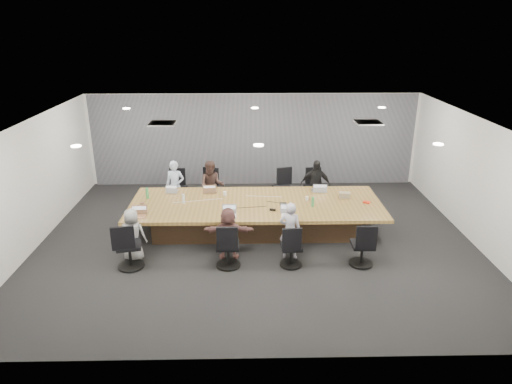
{
  "coord_description": "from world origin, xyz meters",
  "views": [
    {
      "loc": [
        -0.21,
        -9.6,
        4.85
      ],
      "look_at": [
        0.0,
        0.4,
        1.05
      ],
      "focal_mm": 32.0,
      "sensor_mm": 36.0,
      "label": 1
    }
  ],
  "objects_px": {
    "bottle_green_left": "(147,193)",
    "person_1": "(212,186)",
    "chair_4": "(129,249)",
    "laptop_5": "(229,216)",
    "person_3": "(315,185)",
    "person_6": "(290,231)",
    "person_0": "(175,186)",
    "person_5": "(228,233)",
    "laptop_3": "(318,190)",
    "chair_3": "(313,191)",
    "bottle_green_right": "(313,202)",
    "laptop_1": "(210,191)",
    "person_4": "(133,235)",
    "chair_1": "(213,191)",
    "chair_7": "(362,248)",
    "laptop_4": "(138,217)",
    "laptop_6": "(288,215)",
    "chair_6": "(291,250)",
    "bottle_clear": "(183,199)",
    "conference_table": "(256,216)",
    "chair_2": "(282,190)",
    "snack_packet": "(367,202)",
    "chair_5": "(228,249)",
    "stapler": "(273,210)",
    "laptop_0": "(172,191)",
    "canvas_bag": "(345,195)",
    "mug_brown": "(142,205)",
    "chair_0": "(178,191)"
  },
  "relations": [
    {
      "from": "laptop_3",
      "to": "laptop_5",
      "type": "height_order",
      "value": "same"
    },
    {
      "from": "chair_5",
      "to": "laptop_3",
      "type": "relative_size",
      "value": 2.25
    },
    {
      "from": "chair_6",
      "to": "person_0",
      "type": "relative_size",
      "value": 0.53
    },
    {
      "from": "laptop_6",
      "to": "conference_table",
      "type": "bearing_deg",
      "value": 136.77
    },
    {
      "from": "person_3",
      "to": "bottle_green_left",
      "type": "height_order",
      "value": "person_3"
    },
    {
      "from": "laptop_3",
      "to": "laptop_4",
      "type": "xyz_separation_m",
      "value": [
        -4.26,
        -1.6,
        0.0
      ]
    },
    {
      "from": "person_5",
      "to": "laptop_6",
      "type": "distance_m",
      "value": 1.43
    },
    {
      "from": "person_0",
      "to": "laptop_6",
      "type": "xyz_separation_m",
      "value": [
        2.83,
        -2.15,
        0.06
      ]
    },
    {
      "from": "person_3",
      "to": "laptop_3",
      "type": "xyz_separation_m",
      "value": [
        0.0,
        -0.55,
        0.06
      ]
    },
    {
      "from": "chair_5",
      "to": "person_0",
      "type": "xyz_separation_m",
      "value": [
        -1.51,
        3.05,
        0.29
      ]
    },
    {
      "from": "laptop_5",
      "to": "canvas_bag",
      "type": "height_order",
      "value": "canvas_bag"
    },
    {
      "from": "laptop_3",
      "to": "bottle_green_right",
      "type": "bearing_deg",
      "value": 78.09
    },
    {
      "from": "chair_1",
      "to": "chair_5",
      "type": "distance_m",
      "value": 3.44
    },
    {
      "from": "bottle_green_left",
      "to": "laptop_1",
      "type": "bearing_deg",
      "value": 17.2
    },
    {
      "from": "person_4",
      "to": "person_6",
      "type": "relative_size",
      "value": 0.9
    },
    {
      "from": "chair_7",
      "to": "laptop_4",
      "type": "distance_m",
      "value": 4.92
    },
    {
      "from": "person_5",
      "to": "bottle_clear",
      "type": "bearing_deg",
      "value": -49.24
    },
    {
      "from": "laptop_6",
      "to": "person_5",
      "type": "bearing_deg",
      "value": -151.67
    },
    {
      "from": "chair_3",
      "to": "person_4",
      "type": "height_order",
      "value": "person_4"
    },
    {
      "from": "chair_6",
      "to": "bottle_clear",
      "type": "xyz_separation_m",
      "value": [
        -2.42,
        1.7,
        0.49
      ]
    },
    {
      "from": "chair_1",
      "to": "mug_brown",
      "type": "relative_size",
      "value": 7.08
    },
    {
      "from": "chair_4",
      "to": "person_4",
      "type": "height_order",
      "value": "person_4"
    },
    {
      "from": "conference_table",
      "to": "chair_2",
      "type": "height_order",
      "value": "chair_2"
    },
    {
      "from": "chair_6",
      "to": "person_6",
      "type": "bearing_deg",
      "value": 85.57
    },
    {
      "from": "person_5",
      "to": "person_6",
      "type": "xyz_separation_m",
      "value": [
        1.31,
        0.0,
        0.06
      ]
    },
    {
      "from": "conference_table",
      "to": "chair_5",
      "type": "height_order",
      "value": "chair_5"
    },
    {
      "from": "chair_5",
      "to": "person_4",
      "type": "bearing_deg",
      "value": 170.26
    },
    {
      "from": "chair_7",
      "to": "person_3",
      "type": "relative_size",
      "value": 0.57
    },
    {
      "from": "laptop_1",
      "to": "stapler",
      "type": "bearing_deg",
      "value": 136.57
    },
    {
      "from": "chair_4",
      "to": "laptop_5",
      "type": "relative_size",
      "value": 2.68
    },
    {
      "from": "chair_4",
      "to": "chair_3",
      "type": "bearing_deg",
      "value": 27.2
    },
    {
      "from": "laptop_4",
      "to": "chair_3",
      "type": "bearing_deg",
      "value": 25.71
    },
    {
      "from": "chair_0",
      "to": "person_3",
      "type": "xyz_separation_m",
      "value": [
        3.75,
        -0.35,
        0.29
      ]
    },
    {
      "from": "laptop_0",
      "to": "laptop_1",
      "type": "distance_m",
      "value": 0.98
    },
    {
      "from": "laptop_1",
      "to": "person_4",
      "type": "distance_m",
      "value": 2.62
    },
    {
      "from": "person_3",
      "to": "snack_packet",
      "type": "xyz_separation_m",
      "value": [
        1.03,
        -1.42,
        0.07
      ]
    },
    {
      "from": "person_0",
      "to": "chair_5",
      "type": "bearing_deg",
      "value": -58.75
    },
    {
      "from": "laptop_3",
      "to": "laptop_5",
      "type": "distance_m",
      "value": 2.75
    },
    {
      "from": "person_3",
      "to": "person_6",
      "type": "relative_size",
      "value": 1.08
    },
    {
      "from": "person_0",
      "to": "person_3",
      "type": "bearing_deg",
      "value": 4.88
    },
    {
      "from": "laptop_3",
      "to": "snack_packet",
      "type": "height_order",
      "value": "snack_packet"
    },
    {
      "from": "person_0",
      "to": "bottle_green_right",
      "type": "bearing_deg",
      "value": -20.18
    },
    {
      "from": "person_1",
      "to": "person_6",
      "type": "bearing_deg",
      "value": -53.39
    },
    {
      "from": "laptop_6",
      "to": "chair_4",
      "type": "bearing_deg",
      "value": -159.32
    },
    {
      "from": "chair_1",
      "to": "chair_6",
      "type": "xyz_separation_m",
      "value": [
        1.85,
        -3.4,
        -0.05
      ]
    },
    {
      "from": "bottle_green_left",
      "to": "person_1",
      "type": "bearing_deg",
      "value": 34.06
    },
    {
      "from": "person_6",
      "to": "conference_table",
      "type": "bearing_deg",
      "value": -49.41
    },
    {
      "from": "person_6",
      "to": "person_5",
      "type": "bearing_deg",
      "value": 13.2
    },
    {
      "from": "laptop_3",
      "to": "bottle_green_right",
      "type": "xyz_separation_m",
      "value": [
        -0.3,
        -1.06,
        0.11
      ]
    },
    {
      "from": "chair_1",
      "to": "person_1",
      "type": "distance_m",
      "value": 0.44
    }
  ]
}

